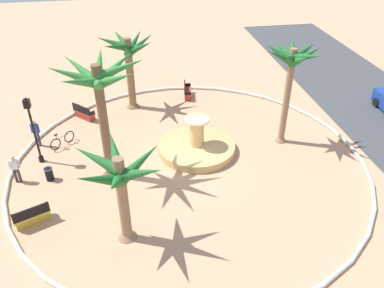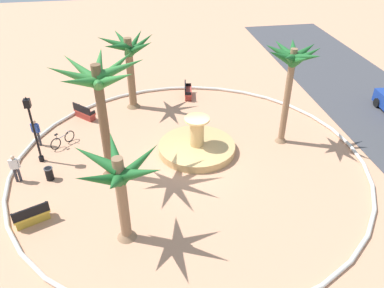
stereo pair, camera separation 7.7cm
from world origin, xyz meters
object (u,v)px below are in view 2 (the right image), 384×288
Objects in this scene: fountain at (197,146)px; person_cyclist_photo at (36,131)px; palm_tree_near_fountain at (292,65)px; bench_west at (85,113)px; bench_east at (32,217)px; bicycle_red_frame at (63,140)px; trash_bin at (49,173)px; palm_tree_mid_plaza at (129,55)px; lamppost at (33,125)px; palm_tree_far_side at (100,88)px; bench_north at (188,92)px; person_cyclist_helmet at (15,167)px; palm_tree_by_curb at (119,179)px.

fountain reaches higher than person_cyclist_photo.
palm_tree_near_fountain reaches higher than bench_west.
bench_east is 1.32× the size of bicycle_red_frame.
bench_east is at bearing -6.27° from trash_bin.
palm_tree_mid_plaza is 1.29× the size of lamppost.
lamppost is 2.72m from trash_bin.
bench_east is 0.42× the size of lamppost.
palm_tree_far_side is 11.05m from bench_north.
fountain is at bearing 86.92° from lamppost.
trash_bin is at bearing 21.31° from lamppost.
lamppost is at bearing -158.69° from trash_bin.
palm_tree_mid_plaza reaches higher than person_cyclist_photo.
bench_north is 9.73m from bicycle_red_frame.
bench_west is 3.31m from bicycle_red_frame.
palm_tree_near_fountain is at bearing 67.71° from bench_west.
palm_tree_near_fountain is at bearing 88.95° from lamppost.
bench_east is at bearing -10.38° from bench_west.
person_cyclist_helmet reaches higher than trash_bin.
palm_tree_by_curb is 7.60m from person_cyclist_helmet.
palm_tree_mid_plaza is 9.38m from trash_bin.
bench_east and bench_west have the same top height.
trash_bin is at bearing -45.74° from bench_north.
palm_tree_near_fountain is 1.17× the size of palm_tree_mid_plaza.
palm_tree_by_curb is 2.66× the size of person_cyclist_photo.
bench_west reaches higher than trash_bin.
trash_bin is at bearing -80.67° from fountain.
person_cyclist_helmet reaches higher than bench_west.
palm_tree_far_side reaches higher than trash_bin.
bench_east is (10.57, -4.95, -3.38)m from palm_tree_mid_plaza.
bench_north is 2.27× the size of trash_bin.
bicycle_red_frame is (-1.90, -7.66, 0.07)m from fountain.
bench_north is at bearing -146.21° from palm_tree_near_fountain.
palm_tree_by_curb is (6.25, -9.35, -1.61)m from palm_tree_near_fountain.
person_cyclist_helmet is at bearing -31.48° from bicycle_red_frame.
trash_bin is (8.36, -8.58, 0.04)m from bench_north.
palm_tree_mid_plaza is 4.79m from bench_west.
palm_tree_by_curb is at bearing -34.73° from fountain.
person_cyclist_photo is (-0.26, -1.42, 0.56)m from bicycle_red_frame.
palm_tree_far_side reaches higher than palm_tree_by_curb.
person_cyclist_photo is at bearing -166.87° from lamppost.
palm_tree_far_side reaches higher than person_cyclist_helmet.
palm_tree_by_curb is at bearing -56.24° from palm_tree_near_fountain.
fountain is 7.90m from bicycle_red_frame.
person_cyclist_helmet is (6.24, -2.97, 0.55)m from bench_west.
palm_tree_mid_plaza is 10.01m from person_cyclist_helmet.
palm_tree_far_side is at bearing 15.33° from bench_west.
palm_tree_mid_plaza reaches higher than bench_north.
bicycle_red_frame is 0.75× the size of person_cyclist_photo.
palm_tree_near_fountain is at bearing 99.08° from palm_tree_far_side.
palm_tree_mid_plaza reaches higher than trash_bin.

